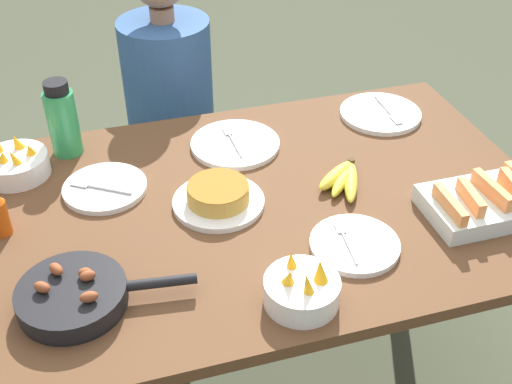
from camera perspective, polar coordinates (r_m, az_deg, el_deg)
The scene contains 14 objects.
ground_plane at distance 2.26m, azimuth 0.00°, elevation -16.34°, with size 14.00×14.00×0.00m, color #474C38.
dining_table at distance 1.78m, azimuth 0.00°, elevation -3.30°, with size 1.55×0.99×0.76m.
banana_bunch at distance 1.79m, azimuth 7.78°, elevation 1.22°, with size 0.16×0.19×0.04m.
melon_tray at distance 1.76m, azimuth 19.71°, elevation -0.86°, with size 0.31×0.20×0.10m.
skillet at distance 1.47m, azimuth -15.81°, elevation -8.84°, with size 0.39×0.24×0.08m.
frittata_plate_center at distance 1.69m, azimuth -3.38°, elevation -0.42°, with size 0.24×0.24×0.06m.
empty_plate_near_front at distance 1.94m, azimuth -1.87°, elevation 4.28°, with size 0.27×0.27×0.02m.
empty_plate_far_left at distance 1.80m, azimuth -13.28°, elevation 0.36°, with size 0.23×0.23×0.02m.
empty_plate_far_right at distance 1.59m, azimuth 8.75°, elevation -4.64°, with size 0.22×0.22×0.02m.
empty_plate_mid_edge at distance 2.13m, azimuth 11.00°, elevation 6.87°, with size 0.26×0.26×0.02m.
fruit_bowl_mango at distance 1.92m, azimuth -20.59°, elevation 2.35°, with size 0.18×0.18×0.11m.
fruit_bowl_citrus at distance 1.42m, azimuth 4.10°, elevation -8.64°, with size 0.17×0.17×0.12m.
water_bottle at distance 1.94m, azimuth -16.82°, elevation 6.16°, with size 0.09×0.09×0.23m.
person_figure at distance 2.47m, azimuth -7.36°, elevation 4.47°, with size 0.35×0.35×1.22m.
Camera 1 is at (-0.39, -1.31, 1.81)m, focal length 45.00 mm.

